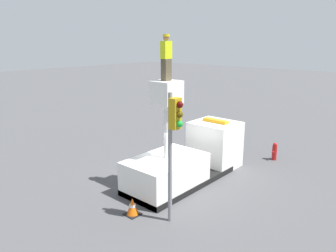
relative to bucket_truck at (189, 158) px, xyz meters
name	(u,v)px	position (x,y,z in m)	size (l,w,h in m)	color
ground_plane	(180,182)	(-0.61, 0.00, -0.95)	(120.00, 120.00, 0.00)	#4C4C4F
bucket_truck	(189,158)	(0.00, 0.00, 0.00)	(6.33, 2.21, 4.59)	black
worker	(166,58)	(-1.54, 0.00, 4.52)	(0.40, 0.26, 1.75)	brown
traffic_light_pole	(174,133)	(-3.31, -1.91, 2.26)	(0.34, 0.57, 4.52)	gray
fire_hydrant	(275,151)	(4.86, -1.91, -0.49)	(0.49, 0.25, 0.94)	red
traffic_cone_rear	(133,207)	(-3.91, -0.48, -0.64)	(0.52, 0.52, 0.65)	black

